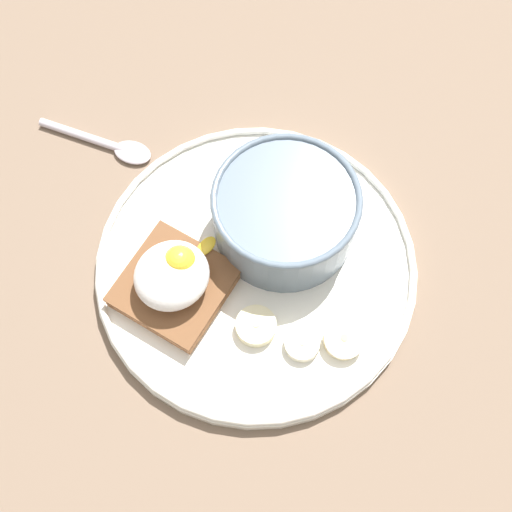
{
  "coord_description": "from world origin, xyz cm",
  "views": [
    {
      "loc": [
        15.74,
        17.52,
        59.66
      ],
      "look_at": [
        0.0,
        0.0,
        5.0
      ],
      "focal_mm": 50.0,
      "sensor_mm": 36.0,
      "label": 1
    }
  ],
  "objects_px": {
    "toast_slice": "(175,286)",
    "banana_slice_left": "(302,344)",
    "banana_slice_front": "(344,340)",
    "banana_slice_back": "(256,326)",
    "spoon": "(109,145)",
    "poached_egg": "(173,274)",
    "oatmeal_bowl": "(285,213)"
  },
  "relations": [
    {
      "from": "toast_slice",
      "to": "banana_slice_left",
      "type": "height_order",
      "value": "toast_slice"
    },
    {
      "from": "banana_slice_back",
      "to": "toast_slice",
      "type": "bearing_deg",
      "value": -68.45
    },
    {
      "from": "poached_egg",
      "to": "banana_slice_back",
      "type": "xyz_separation_m",
      "value": [
        -0.03,
        0.07,
        -0.03
      ]
    },
    {
      "from": "toast_slice",
      "to": "banana_slice_left",
      "type": "relative_size",
      "value": 2.57
    },
    {
      "from": "banana_slice_left",
      "to": "banana_slice_front",
      "type": "bearing_deg",
      "value": 143.31
    },
    {
      "from": "banana_slice_front",
      "to": "banana_slice_left",
      "type": "xyz_separation_m",
      "value": [
        0.03,
        -0.02,
        -0.0
      ]
    },
    {
      "from": "poached_egg",
      "to": "banana_slice_left",
      "type": "distance_m",
      "value": 0.12
    },
    {
      "from": "banana_slice_front",
      "to": "banana_slice_back",
      "type": "xyz_separation_m",
      "value": [
        0.05,
        -0.06,
        -0.0
      ]
    },
    {
      "from": "banana_slice_front",
      "to": "toast_slice",
      "type": "bearing_deg",
      "value": -60.13
    },
    {
      "from": "toast_slice",
      "to": "poached_egg",
      "type": "distance_m",
      "value": 0.02
    },
    {
      "from": "oatmeal_bowl",
      "to": "banana_slice_back",
      "type": "distance_m",
      "value": 0.1
    },
    {
      "from": "banana_slice_back",
      "to": "spoon",
      "type": "bearing_deg",
      "value": -94.71
    },
    {
      "from": "banana_slice_back",
      "to": "spoon",
      "type": "relative_size",
      "value": 0.35
    },
    {
      "from": "oatmeal_bowl",
      "to": "banana_slice_left",
      "type": "distance_m",
      "value": 0.11
    },
    {
      "from": "banana_slice_front",
      "to": "banana_slice_left",
      "type": "bearing_deg",
      "value": -36.69
    },
    {
      "from": "poached_egg",
      "to": "banana_slice_front",
      "type": "height_order",
      "value": "poached_egg"
    },
    {
      "from": "oatmeal_bowl",
      "to": "banana_slice_front",
      "type": "bearing_deg",
      "value": 72.19
    },
    {
      "from": "toast_slice",
      "to": "banana_slice_back",
      "type": "xyz_separation_m",
      "value": [
        -0.03,
        0.07,
        -0.0
      ]
    },
    {
      "from": "toast_slice",
      "to": "banana_slice_front",
      "type": "relative_size",
      "value": 2.22
    },
    {
      "from": "banana_slice_left",
      "to": "banana_slice_back",
      "type": "bearing_deg",
      "value": -63.64
    },
    {
      "from": "banana_slice_front",
      "to": "banana_slice_left",
      "type": "height_order",
      "value": "banana_slice_front"
    },
    {
      "from": "oatmeal_bowl",
      "to": "poached_egg",
      "type": "height_order",
      "value": "oatmeal_bowl"
    },
    {
      "from": "oatmeal_bowl",
      "to": "toast_slice",
      "type": "distance_m",
      "value": 0.11
    },
    {
      "from": "poached_egg",
      "to": "banana_slice_left",
      "type": "xyz_separation_m",
      "value": [
        -0.04,
        0.11,
        -0.03
      ]
    },
    {
      "from": "toast_slice",
      "to": "banana_slice_front",
      "type": "height_order",
      "value": "toast_slice"
    },
    {
      "from": "banana_slice_front",
      "to": "spoon",
      "type": "height_order",
      "value": "banana_slice_front"
    },
    {
      "from": "banana_slice_front",
      "to": "spoon",
      "type": "xyz_separation_m",
      "value": [
        0.03,
        -0.28,
        -0.01
      ]
    },
    {
      "from": "toast_slice",
      "to": "banana_slice_front",
      "type": "xyz_separation_m",
      "value": [
        -0.07,
        0.13,
        -0.0
      ]
    },
    {
      "from": "banana_slice_left",
      "to": "banana_slice_back",
      "type": "distance_m",
      "value": 0.04
    },
    {
      "from": "toast_slice",
      "to": "banana_slice_front",
      "type": "distance_m",
      "value": 0.15
    },
    {
      "from": "toast_slice",
      "to": "banana_slice_front",
      "type": "bearing_deg",
      "value": 119.87
    },
    {
      "from": "banana_slice_front",
      "to": "banana_slice_back",
      "type": "height_order",
      "value": "banana_slice_front"
    }
  ]
}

